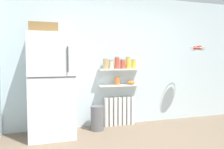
{
  "coord_description": "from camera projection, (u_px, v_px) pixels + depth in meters",
  "views": [
    {
      "loc": [
        -1.53,
        -2.37,
        1.32
      ],
      "look_at": [
        -0.28,
        1.6,
        1.05
      ],
      "focal_mm": 36.57,
      "sensor_mm": 36.0,
      "label": 1
    }
  ],
  "objects": [
    {
      "name": "storage_jar_2",
      "position": [
        117.0,
        63.0,
        4.49
      ],
      "size": [
        0.09,
        0.09,
        0.24
      ],
      "color": "#C64C38",
      "rests_on": "wall_shelf_upper"
    },
    {
      "name": "trash_bin",
      "position": [
        97.0,
        118.0,
        4.26
      ],
      "size": [
        0.24,
        0.24,
        0.46
      ],
      "primitive_type": "cylinder",
      "color": "slate",
      "rests_on": "ground_plane"
    },
    {
      "name": "hanging_fruit_basket",
      "position": [
        198.0,
        48.0,
        4.55
      ],
      "size": [
        0.32,
        0.32,
        0.1
      ],
      "color": "#B2B2B7"
    },
    {
      "name": "storage_jar_5",
      "position": [
        134.0,
        64.0,
        4.6
      ],
      "size": [
        0.1,
        0.1,
        0.19
      ],
      "color": "yellow",
      "rests_on": "wall_shelf_upper"
    },
    {
      "name": "storage_jar_0",
      "position": [
        106.0,
        64.0,
        4.42
      ],
      "size": [
        0.1,
        0.1,
        0.2
      ],
      "color": "tan",
      "rests_on": "wall_shelf_upper"
    },
    {
      "name": "storage_jar_4",
      "position": [
        128.0,
        63.0,
        4.56
      ],
      "size": [
        0.1,
        0.1,
        0.24
      ],
      "color": "yellow",
      "rests_on": "wall_shelf_upper"
    },
    {
      "name": "back_wall",
      "position": [
        119.0,
        61.0,
        4.67
      ],
      "size": [
        7.04,
        0.1,
        2.6
      ],
      "primitive_type": "cube",
      "color": "silver",
      "rests_on": "ground_plane"
    },
    {
      "name": "storage_jar_3",
      "position": [
        123.0,
        64.0,
        4.53
      ],
      "size": [
        0.1,
        0.1,
        0.19
      ],
      "color": "#C64C38",
      "rests_on": "wall_shelf_upper"
    },
    {
      "name": "radiator",
      "position": [
        119.0,
        111.0,
        4.6
      ],
      "size": [
        0.62,
        0.12,
        0.57
      ],
      "color": "white",
      "rests_on": "ground_plane"
    },
    {
      "name": "shelf_bowl",
      "position": [
        131.0,
        82.0,
        4.61
      ],
      "size": [
        0.17,
        0.17,
        0.08
      ],
      "primitive_type": "ellipsoid",
      "color": "orange",
      "rests_on": "wall_shelf_lower"
    },
    {
      "name": "wall_shelf_lower",
      "position": [
        120.0,
        85.0,
        4.54
      ],
      "size": [
        0.85,
        0.22,
        0.02
      ],
      "primitive_type": "cube",
      "color": "white"
    },
    {
      "name": "storage_jar_1",
      "position": [
        111.0,
        65.0,
        4.46
      ],
      "size": [
        0.1,
        0.1,
        0.17
      ],
      "color": "beige",
      "rests_on": "wall_shelf_upper"
    },
    {
      "name": "refrigerator",
      "position": [
        51.0,
        83.0,
        3.89
      ],
      "size": [
        0.76,
        0.75,
        1.91
      ],
      "color": "silver",
      "rests_on": "ground_plane"
    },
    {
      "name": "vase",
      "position": [
        117.0,
        81.0,
        4.51
      ],
      "size": [
        0.1,
        0.1,
        0.16
      ],
      "primitive_type": "cylinder",
      "color": "#CC7033",
      "rests_on": "wall_shelf_lower"
    },
    {
      "name": "wall_shelf_upper",
      "position": [
        120.0,
        69.0,
        4.52
      ],
      "size": [
        0.85,
        0.22,
        0.02
      ],
      "primitive_type": "cube",
      "color": "white"
    }
  ]
}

